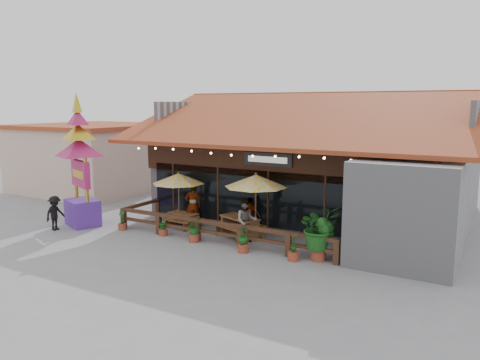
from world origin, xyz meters
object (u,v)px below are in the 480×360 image
Objects in this scene: thai_sign_tower at (79,151)px; pedestrian at (55,213)px; tropical_plant at (319,229)px; umbrella_right at (256,181)px; picnic_table_right at (240,223)px; picnic_table_left at (183,218)px; umbrella_left at (178,179)px.

thai_sign_tower reaches higher than pedestrian.
thai_sign_tower is 2.92m from pedestrian.
thai_sign_tower reaches higher than tropical_plant.
tropical_plant is 11.60m from pedestrian.
thai_sign_tower is 3.20× the size of tropical_plant.
umbrella_right reaches higher than pedestrian.
pedestrian reaches higher than picnic_table_right.
picnic_table_left is 7.00m from tropical_plant.
umbrella_right reaches higher than picnic_table_left.
umbrella_left is at bearing -179.93° from umbrella_right.
thai_sign_tower is 4.23× the size of pedestrian.
umbrella_left is 3.90m from umbrella_right.
umbrella_left is at bearing -59.02° from pedestrian.
pedestrian is at bearing -158.78° from umbrella_right.
thai_sign_tower is at bearing -165.00° from picnic_table_right.
pedestrian is (-7.55, -3.11, 0.20)m from picnic_table_right.
umbrella_right reaches higher than umbrella_left.
picnic_table_right is 4.13m from tropical_plant.
umbrella_right is at bearing 0.07° from umbrella_left.
picnic_table_left is 0.24× the size of thai_sign_tower.
thai_sign_tower is (-3.96, -2.00, 1.22)m from umbrella_left.
tropical_plant reaches higher than picnic_table_left.
umbrella_right is 1.53× the size of picnic_table_right.
umbrella_left is 7.30m from tropical_plant.
tropical_plant is at bearing -10.58° from umbrella_left.
umbrella_left is 5.58m from pedestrian.
tropical_plant is at bearing -86.09° from pedestrian.
umbrella_right is 8.17m from thai_sign_tower.
picnic_table_left is 5.59m from pedestrian.
umbrella_right is 8.99m from pedestrian.
pedestrian is (-4.60, -3.15, 0.31)m from picnic_table_left.
picnic_table_right is 0.34× the size of thai_sign_tower.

